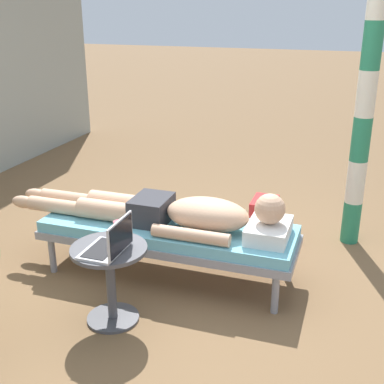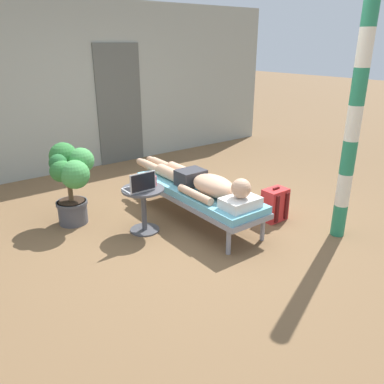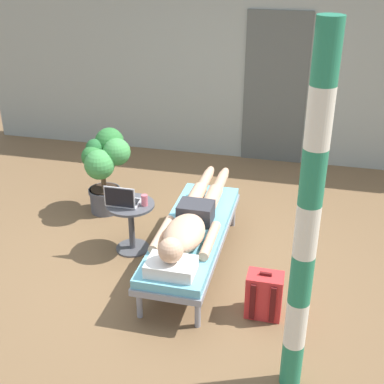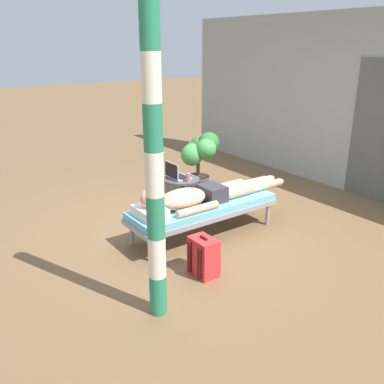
# 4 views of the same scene
# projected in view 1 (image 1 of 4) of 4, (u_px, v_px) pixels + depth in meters

# --- Properties ---
(ground_plane) EXTENTS (40.00, 40.00, 0.00)m
(ground_plane) POSITION_uv_depth(u_px,v_px,m) (161.00, 289.00, 3.66)
(ground_plane) COLOR brown
(lounge_chair) EXTENTS (0.60, 1.90, 0.42)m
(lounge_chair) POSITION_uv_depth(u_px,v_px,m) (168.00, 233.00, 3.74)
(lounge_chair) COLOR gray
(lounge_chair) RESTS_ON ground
(person_reclining) EXTENTS (0.53, 2.17, 0.32)m
(person_reclining) POSITION_uv_depth(u_px,v_px,m) (176.00, 212.00, 3.66)
(person_reclining) COLOR white
(person_reclining) RESTS_ON lounge_chair
(side_table) EXTENTS (0.48, 0.48, 0.52)m
(side_table) POSITION_uv_depth(u_px,v_px,m) (110.00, 271.00, 3.19)
(side_table) COLOR #4C4C51
(side_table) RESTS_ON ground
(laptop) EXTENTS (0.31, 0.24, 0.23)m
(laptop) POSITION_uv_depth(u_px,v_px,m) (111.00, 244.00, 3.04)
(laptop) COLOR silver
(laptop) RESTS_ON side_table
(drink_glass) EXTENTS (0.06, 0.06, 0.11)m
(drink_glass) POSITION_uv_depth(u_px,v_px,m) (118.00, 229.00, 3.24)
(drink_glass) COLOR #D86672
(drink_glass) RESTS_ON side_table
(backpack) EXTENTS (0.30, 0.26, 0.42)m
(backpack) POSITION_uv_depth(u_px,v_px,m) (263.00, 222.00, 4.29)
(backpack) COLOR red
(backpack) RESTS_ON ground
(porch_post) EXTENTS (0.15, 0.15, 2.55)m
(porch_post) POSITION_uv_depth(u_px,v_px,m) (366.00, 94.00, 3.95)
(porch_post) COLOR #267F59
(porch_post) RESTS_ON ground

